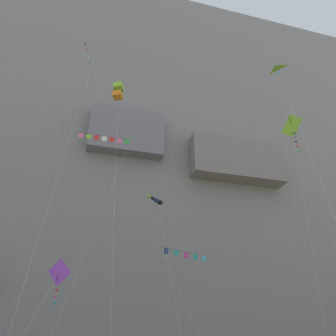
{
  "coord_description": "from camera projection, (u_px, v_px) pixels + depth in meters",
  "views": [
    {
      "loc": [
        -4.17,
        0.77,
        1.94
      ],
      "look_at": [
        1.83,
        23.65,
        14.92
      ],
      "focal_mm": 33.57,
      "sensor_mm": 36.0,
      "label": 1
    }
  ],
  "objects": [
    {
      "name": "kite_diamond_far_left",
      "position": [
        292.0,
        129.0,
        31.97
      ],
      "size": [
        3.06,
        2.61,
        22.42
      ],
      "color": "#8CCC33",
      "rests_on": "ground"
    },
    {
      "name": "kite_box_high_center",
      "position": [
        118.0,
        91.0,
        34.06
      ],
      "size": [
        1.56,
        5.36,
        26.6
      ],
      "color": "#8CCC33",
      "rests_on": "ground"
    },
    {
      "name": "kite_diamond_upper_mid",
      "position": [
        58.0,
        274.0,
        22.66
      ],
      "size": [
        3.17,
        2.15,
        7.32
      ],
      "color": "purple",
      "rests_on": "ground"
    },
    {
      "name": "kite_delta_far_right",
      "position": [
        279.0,
        76.0,
        25.8
      ],
      "size": [
        2.15,
        5.31,
        22.08
      ],
      "color": "#8CCC33",
      "rests_on": "ground"
    },
    {
      "name": "kite_banner_near_cliff",
      "position": [
        82.0,
        78.0,
        34.58
      ],
      "size": [
        1.87,
        7.84,
        31.7
      ],
      "color": "black",
      "rests_on": "ground"
    },
    {
      "name": "cliff_face",
      "position": [
        120.0,
        148.0,
        63.91
      ],
      "size": [
        180.0,
        25.97,
        72.69
      ],
      "color": "gray",
      "rests_on": "ground"
    },
    {
      "name": "kite_banner_mid_left",
      "position": [
        104.0,
        142.0,
        34.75
      ],
      "size": [
        5.93,
        2.58,
        22.03
      ],
      "color": "black",
      "rests_on": "ground"
    },
    {
      "name": "kite_banner_mid_center",
      "position": [
        186.0,
        256.0,
        36.61
      ],
      "size": [
        6.83,
        3.5,
        11.03
      ],
      "color": "black",
      "rests_on": "ground"
    },
    {
      "name": "kite_windsock_upper_right",
      "position": [
        157.0,
        201.0,
        31.46
      ],
      "size": [
        2.43,
        6.1,
        14.59
      ],
      "color": "black",
      "rests_on": "ground"
    }
  ]
}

